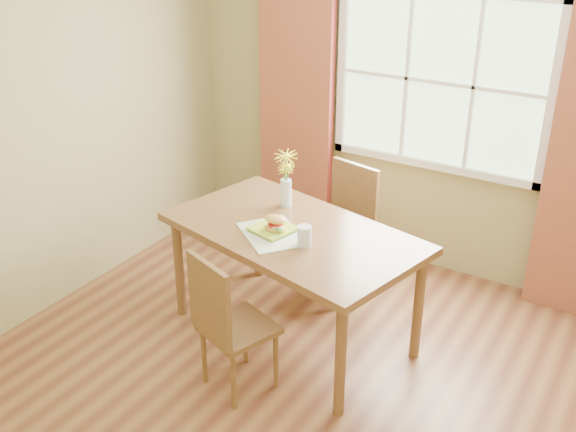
% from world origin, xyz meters
% --- Properties ---
extents(room, '(4.24, 3.84, 2.74)m').
position_xyz_m(room, '(0.00, 0.00, 1.35)').
color(room, brown).
rests_on(room, ground).
extents(window, '(1.62, 0.06, 1.32)m').
position_xyz_m(window, '(0.00, 1.87, 1.50)').
color(window, '#ACD5A1').
rests_on(window, room).
extents(curtain_left, '(0.65, 0.08, 2.20)m').
position_xyz_m(curtain_left, '(-1.15, 1.78, 1.10)').
color(curtain_left, maroon).
rests_on(curtain_left, room).
extents(dining_table, '(1.80, 1.26, 0.80)m').
position_xyz_m(dining_table, '(-0.41, 0.50, 0.71)').
color(dining_table, brown).
rests_on(dining_table, room).
extents(chair_near, '(0.49, 0.49, 0.92)m').
position_xyz_m(chair_near, '(-0.44, -0.19, 0.51)').
color(chair_near, brown).
rests_on(chair_near, room).
extents(chair_far, '(0.49, 0.49, 0.98)m').
position_xyz_m(chair_far, '(-0.39, 1.20, 0.54)').
color(chair_far, brown).
rests_on(chair_far, room).
extents(placemat, '(0.56, 0.53, 0.01)m').
position_xyz_m(placemat, '(-0.49, 0.37, 0.80)').
color(placemat, '#B3BFA1').
rests_on(placemat, dining_table).
extents(plate, '(0.30, 0.30, 0.01)m').
position_xyz_m(plate, '(-0.51, 0.41, 0.81)').
color(plate, '#ABCE33').
rests_on(plate, placemat).
extents(croissant_sandwich, '(0.15, 0.11, 0.11)m').
position_xyz_m(croissant_sandwich, '(-0.48, 0.39, 0.87)').
color(croissant_sandwich, '#F3C452').
rests_on(croissant_sandwich, plate).
extents(water_glass, '(0.09, 0.09, 0.13)m').
position_xyz_m(water_glass, '(-0.24, 0.35, 0.86)').
color(water_glass, silver).
rests_on(water_glass, dining_table).
extents(flower_vase, '(0.16, 0.16, 0.39)m').
position_xyz_m(flower_vase, '(-0.64, 0.79, 1.03)').
color(flower_vase, silver).
rests_on(flower_vase, dining_table).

